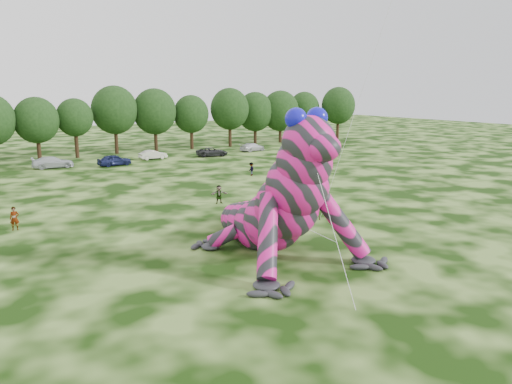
{
  "coord_description": "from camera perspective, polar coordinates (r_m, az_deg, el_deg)",
  "views": [
    {
      "loc": [
        -17.21,
        -18.31,
        10.23
      ],
      "look_at": [
        -0.92,
        6.36,
        4.0
      ],
      "focal_mm": 35.0,
      "sensor_mm": 36.0,
      "label": 1
    }
  ],
  "objects": [
    {
      "name": "tree_9",
      "position": [
        78.06,
        -19.94,
        6.87
      ],
      "size": [
        5.27,
        4.74,
        8.68
      ],
      "primitive_type": null,
      "color": "black",
      "rests_on": "ground"
    },
    {
      "name": "inflatable_gecko",
      "position": [
        31.51,
        0.63,
        1.6
      ],
      "size": [
        15.62,
        18.5,
        9.2
      ],
      "primitive_type": null,
      "rotation": [
        0.0,
        0.0,
        -0.01
      ],
      "color": "#DA1585",
      "rests_on": "ground"
    },
    {
      "name": "car_3",
      "position": [
        69.45,
        -22.2,
        3.16
      ],
      "size": [
        5.26,
        2.47,
        1.48
      ],
      "primitive_type": "imported",
      "rotation": [
        0.0,
        0.0,
        1.49
      ],
      "color": "silver",
      "rests_on": "ground"
    },
    {
      "name": "tree_13",
      "position": [
        87.66,
        -3.01,
        8.51
      ],
      "size": [
        6.83,
        6.15,
        10.13
      ],
      "primitive_type": null,
      "color": "black",
      "rests_on": "ground"
    },
    {
      "name": "tree_14",
      "position": [
        92.37,
        -0.09,
        8.47
      ],
      "size": [
        6.82,
        6.14,
        9.4
      ],
      "primitive_type": null,
      "color": "black",
      "rests_on": "ground"
    },
    {
      "name": "car_6",
      "position": [
        75.62,
        -5.04,
        4.59
      ],
      "size": [
        5.09,
        3.11,
        1.32
      ],
      "primitive_type": "imported",
      "rotation": [
        0.0,
        0.0,
        1.37
      ],
      "color": "#252628",
      "rests_on": "ground"
    },
    {
      "name": "ground",
      "position": [
        27.14,
        9.22,
        -10.41
      ],
      "size": [
        240.0,
        240.0,
        0.0
      ],
      "primitive_type": "plane",
      "color": "#16330A",
      "rests_on": "ground"
    },
    {
      "name": "tree_17",
      "position": [
        102.13,
        9.36,
        8.9
      ],
      "size": [
        6.98,
        6.28,
        10.3
      ],
      "primitive_type": null,
      "color": "black",
      "rests_on": "ground"
    },
    {
      "name": "car_5",
      "position": [
        73.78,
        -11.69,
        4.2
      ],
      "size": [
        4.05,
        1.52,
        1.32
      ],
      "primitive_type": "imported",
      "rotation": [
        0.0,
        0.0,
        1.6
      ],
      "color": "silver",
      "rests_on": "ground"
    },
    {
      "name": "spectator_5",
      "position": [
        44.78,
        -4.25,
        -0.26
      ],
      "size": [
        1.6,
        0.91,
        1.65
      ],
      "primitive_type": "imported",
      "rotation": [
        0.0,
        0.0,
        5.99
      ],
      "color": "gray",
      "rests_on": "ground"
    },
    {
      "name": "tree_11",
      "position": [
        82.71,
        -11.47,
        8.07
      ],
      "size": [
        7.01,
        6.31,
        10.07
      ],
      "primitive_type": null,
      "color": "black",
      "rests_on": "ground"
    },
    {
      "name": "tree_15",
      "position": [
        94.44,
        2.8,
        8.6
      ],
      "size": [
        7.17,
        6.45,
        9.63
      ],
      "primitive_type": null,
      "color": "black",
      "rests_on": "ground"
    },
    {
      "name": "flying_kite",
      "position": [
        38.07,
        15.2,
        20.24
      ],
      "size": [
        3.89,
        4.44,
        18.28
      ],
      "color": "red",
      "rests_on": "ground"
    },
    {
      "name": "tree_10",
      "position": [
        80.89,
        -15.81,
        7.93
      ],
      "size": [
        7.09,
        6.38,
        10.5
      ],
      "primitive_type": null,
      "color": "black",
      "rests_on": "ground"
    },
    {
      "name": "car_7",
      "position": [
        81.49,
        -0.41,
        5.16
      ],
      "size": [
        4.8,
        2.64,
        1.32
      ],
      "primitive_type": "imported",
      "rotation": [
        0.0,
        0.0,
        1.75
      ],
      "color": "silver",
      "rests_on": "ground"
    },
    {
      "name": "tree_16",
      "position": [
        99.96,
        5.52,
        8.67
      ],
      "size": [
        6.26,
        5.63,
        9.37
      ],
      "primitive_type": null,
      "color": "black",
      "rests_on": "ground"
    },
    {
      "name": "spectator_0",
      "position": [
        40.31,
        -25.88,
        -2.74
      ],
      "size": [
        0.72,
        0.56,
        1.75
      ],
      "primitive_type": "imported",
      "rotation": [
        0.0,
        0.0,
        6.04
      ],
      "color": "gray",
      "rests_on": "ground"
    },
    {
      "name": "tree_12",
      "position": [
        84.87,
        -7.4,
        7.92
      ],
      "size": [
        5.99,
        5.39,
        8.97
      ],
      "primitive_type": null,
      "color": "black",
      "rests_on": "ground"
    },
    {
      "name": "car_4",
      "position": [
        68.85,
        -15.88,
        3.53
      ],
      "size": [
        4.52,
        2.15,
        1.49
      ],
      "primitive_type": "imported",
      "rotation": [
        0.0,
        0.0,
        1.66
      ],
      "color": "#181E4B",
      "rests_on": "ground"
    },
    {
      "name": "spectator_2",
      "position": [
        58.74,
        -0.55,
        2.64
      ],
      "size": [
        1.16,
        0.98,
        1.56
      ],
      "primitive_type": "imported",
      "rotation": [
        0.0,
        0.0,
        3.63
      ],
      "color": "gray",
      "rests_on": "ground"
    },
    {
      "name": "tree_8",
      "position": [
        76.63,
        -23.73,
        6.6
      ],
      "size": [
        6.14,
        5.53,
        8.94
      ],
      "primitive_type": null,
      "color": "black",
      "rests_on": "ground"
    }
  ]
}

